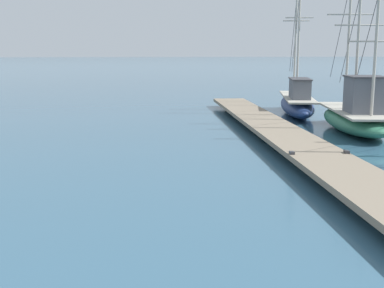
{
  "coord_description": "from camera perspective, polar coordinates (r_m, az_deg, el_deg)",
  "views": [
    {
      "loc": [
        1.63,
        -0.99,
        3.4
      ],
      "look_at": [
        2.66,
        9.52,
        1.4
      ],
      "focal_mm": 47.37,
      "sensor_mm": 36.0,
      "label": 1
    }
  ],
  "objects": [
    {
      "name": "fishing_boat_2",
      "position": [
        26.59,
        11.76,
        4.65
      ],
      "size": [
        2.99,
        8.7,
        7.07
      ],
      "color": "navy",
      "rests_on": "ground"
    },
    {
      "name": "floating_dock",
      "position": [
        19.21,
        9.63,
        1.48
      ],
      "size": [
        1.98,
        23.49,
        0.53
      ],
      "color": "gray",
      "rests_on": "ground"
    },
    {
      "name": "fishing_boat_0",
      "position": [
        21.75,
        18.09,
        3.11
      ],
      "size": [
        3.07,
        8.35,
        6.81
      ],
      "color": "#337556",
      "rests_on": "ground"
    }
  ]
}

